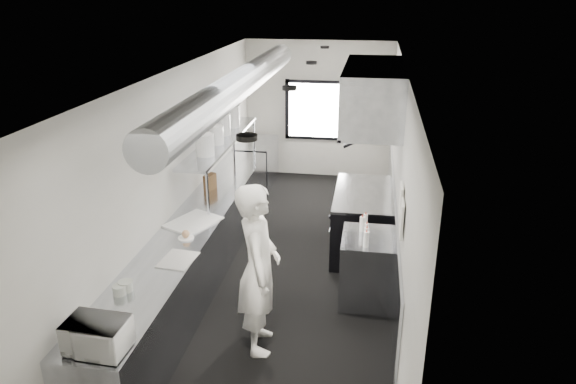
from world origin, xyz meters
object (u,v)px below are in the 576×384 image
at_px(cutting_board, 193,222).
at_px(plate_stack_a, 205,145).
at_px(pass_shelf, 222,141).
at_px(knife_block, 210,182).
at_px(squeeze_bottle_d, 362,224).
at_px(squeeze_bottle_e, 365,220).
at_px(range, 361,221).
at_px(deli_tub_b, 126,286).
at_px(prep_counter, 198,248).
at_px(plate_stack_c, 223,124).
at_px(exhaust_hood, 373,95).
at_px(far_work_table, 256,163).
at_px(squeeze_bottle_b, 367,234).
at_px(squeeze_bottle_a, 366,239).
at_px(microwave, 97,336).
at_px(deli_tub_a, 119,290).
at_px(squeeze_bottle_c, 367,230).
at_px(bottle_station, 367,268).
at_px(small_plate, 186,238).
at_px(plate_stack_d, 233,116).
at_px(plate_stack_b, 217,135).
at_px(line_cook, 259,269).

xyz_separation_m(cutting_board, plate_stack_a, (-0.05, 0.82, 0.81)).
xyz_separation_m(pass_shelf, knife_block, (-0.08, -0.45, -0.52)).
relative_size(cutting_board, squeeze_bottle_d, 3.41).
xyz_separation_m(knife_block, squeeze_bottle_e, (2.37, -0.96, -0.03)).
bearing_deg(range, deli_tub_b, -127.29).
height_order(pass_shelf, knife_block, pass_shelf).
xyz_separation_m(prep_counter, deli_tub_b, (-0.13, -1.84, 0.50)).
height_order(deli_tub_b, squeeze_bottle_e, squeeze_bottle_e).
relative_size(prep_counter, plate_stack_c, 17.79).
bearing_deg(exhaust_hood, knife_block, -176.48).
relative_size(exhaust_hood, far_work_table, 1.83).
bearing_deg(squeeze_bottle_b, squeeze_bottle_a, -90.72).
bearing_deg(knife_block, deli_tub_b, -72.83).
height_order(microwave, deli_tub_a, microwave).
distance_m(deli_tub_b, knife_block, 2.90).
height_order(far_work_table, squeeze_bottle_c, squeeze_bottle_c).
height_order(range, squeeze_bottle_d, squeeze_bottle_d).
height_order(cutting_board, squeeze_bottle_c, squeeze_bottle_c).
distance_m(bottle_station, microwave, 3.46).
relative_size(microwave, deli_tub_b, 3.22).
distance_m(knife_block, squeeze_bottle_c, 2.69).
distance_m(far_work_table, small_plate, 4.34).
height_order(small_plate, knife_block, knife_block).
distance_m(deli_tub_b, cutting_board, 1.69).
bearing_deg(deli_tub_a, small_plate, 79.62).
bearing_deg(microwave, squeeze_bottle_a, 48.41).
distance_m(prep_counter, cutting_board, 0.49).
xyz_separation_m(knife_block, plate_stack_d, (0.07, 1.21, 0.73)).
height_order(microwave, plate_stack_c, plate_stack_c).
relative_size(far_work_table, squeeze_bottle_b, 7.20).
xyz_separation_m(exhaust_hood, cutting_board, (-2.23, -1.35, -1.48)).
height_order(far_work_table, squeeze_bottle_b, squeeze_bottle_b).
height_order(far_work_table, microwave, microwave).
relative_size(microwave, squeeze_bottle_c, 2.85).
bearing_deg(squeeze_bottle_b, bottle_station, 75.60).
bearing_deg(plate_stack_b, squeeze_bottle_c, -31.69).
xyz_separation_m(deli_tub_a, plate_stack_b, (0.12, 3.16, 0.76)).
bearing_deg(range, line_cook, -112.33).
bearing_deg(exhaust_hood, plate_stack_d, 155.18).
distance_m(plate_stack_a, plate_stack_d, 1.60).
bearing_deg(prep_counter, exhaust_hood, 28.11).
height_order(prep_counter, squeeze_bottle_c, squeeze_bottle_c).
height_order(range, small_plate, range).
bearing_deg(far_work_table, squeeze_bottle_e, -58.02).
xyz_separation_m(deli_tub_b, plate_stack_b, (0.09, 3.08, 0.75)).
bearing_deg(prep_counter, deli_tub_b, -94.00).
relative_size(bottle_station, squeeze_bottle_b, 5.40).
bearing_deg(plate_stack_c, knife_block, -93.39).
bearing_deg(range, bottle_station, -85.43).
distance_m(cutting_board, plate_stack_c, 2.09).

